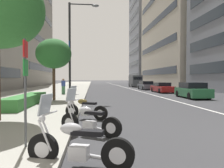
% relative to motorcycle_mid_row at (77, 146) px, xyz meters
% --- Properties ---
extents(sidewalk_right_plaza, '(160.00, 10.63, 0.15)m').
position_rel_motorcycle_mid_row_xyz_m(sidewalk_right_plaza, '(30.39, 5.65, -0.37)').
color(sidewalk_right_plaza, gray).
rests_on(sidewalk_right_plaza, ground).
extents(lane_centre_stripe, '(110.00, 0.16, 0.01)m').
position_rel_motorcycle_mid_row_xyz_m(lane_centre_stripe, '(35.39, -6.94, -0.44)').
color(lane_centre_stripe, silver).
rests_on(lane_centre_stripe, ground).
extents(motorcycle_mid_row, '(0.88, 2.19, 1.49)m').
position_rel_motorcycle_mid_row_xyz_m(motorcycle_mid_row, '(0.00, 0.00, 0.00)').
color(motorcycle_mid_row, black).
rests_on(motorcycle_mid_row, ground).
extents(motorcycle_under_tarp, '(1.32, 1.94, 1.48)m').
position_rel_motorcycle_mid_row_xyz_m(motorcycle_under_tarp, '(2.46, -0.19, -0.00)').
color(motorcycle_under_tarp, black).
rests_on(motorcycle_under_tarp, ground).
extents(motorcycle_far_end_row, '(1.10, 1.89, 1.48)m').
position_rel_motorcycle_mid_row_xyz_m(motorcycle_far_end_row, '(5.09, 0.01, -0.01)').
color(motorcycle_far_end_row, black).
rests_on(motorcycle_far_end_row, ground).
extents(car_far_down_avenue, '(4.28, 2.07, 1.44)m').
position_rel_motorcycle_mid_row_xyz_m(car_far_down_avenue, '(14.33, -9.56, 0.24)').
color(car_far_down_avenue, '#236038').
rests_on(car_far_down_avenue, ground).
extents(car_approaching_light, '(4.65, 1.89, 1.29)m').
position_rel_motorcycle_mid_row_xyz_m(car_approaching_light, '(22.11, -9.33, 0.16)').
color(car_approaching_light, maroon).
rests_on(car_approaching_light, ground).
extents(car_following_behind, '(4.36, 1.96, 1.38)m').
position_rel_motorcycle_mid_row_xyz_m(car_following_behind, '(29.15, -9.05, 0.21)').
color(car_following_behind, '#4C515B').
rests_on(car_following_behind, ground).
extents(delivery_van_ahead, '(5.27, 2.16, 2.47)m').
position_rel_motorcycle_mid_row_xyz_m(delivery_van_ahead, '(40.04, -9.53, 0.88)').
color(delivery_van_ahead, '#4C5156').
rests_on(delivery_van_ahead, ground).
extents(parking_sign_by_curb, '(0.32, 0.06, 2.62)m').
position_rel_motorcycle_mid_row_xyz_m(parking_sign_by_curb, '(0.99, 1.30, 1.34)').
color(parking_sign_by_curb, '#47494C').
rests_on(parking_sign_by_curb, sidewalk_right_plaza).
extents(street_lamp_with_banners, '(1.26, 2.50, 7.85)m').
position_rel_motorcycle_mid_row_xyz_m(street_lamp_with_banners, '(13.23, 1.16, 4.41)').
color(street_lamp_with_banners, '#232326').
rests_on(street_lamp_with_banners, sidewalk_right_plaza).
extents(clipped_hedge_bed, '(6.16, 1.10, 0.63)m').
position_rel_motorcycle_mid_row_xyz_m(clipped_hedge_bed, '(9.20, 3.80, 0.02)').
color(clipped_hedge_bed, '#337033').
rests_on(clipped_hedge_bed, sidewalk_right_plaza).
extents(street_tree_near_plaza_corner, '(2.70, 2.70, 4.71)m').
position_rel_motorcycle_mid_row_xyz_m(street_tree_near_plaza_corner, '(12.32, 2.64, 3.26)').
color(street_tree_near_plaza_corner, '#473323').
rests_on(street_tree_near_plaza_corner, sidewalk_right_plaza).
extents(pedestrian_on_plaza, '(0.48, 0.45, 1.65)m').
position_rel_motorcycle_mid_row_xyz_m(pedestrian_on_plaza, '(18.35, 2.75, 0.54)').
color(pedestrian_on_plaza, '#3F724C').
rests_on(pedestrian_on_plaza, sidewalk_right_plaza).
extents(office_tower_mid_left, '(19.22, 21.56, 37.36)m').
position_rel_motorcycle_mid_row_xyz_m(office_tower_mid_left, '(75.92, -26.94, 18.23)').
color(office_tower_mid_left, gray).
rests_on(office_tower_mid_left, ground).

